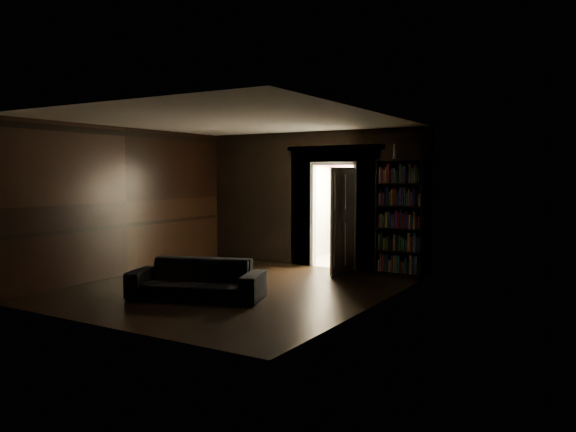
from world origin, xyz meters
name	(u,v)px	position (x,y,z in m)	size (l,w,h in m)	color
ground	(233,289)	(0.00, 0.00, 0.00)	(5.50, 5.50, 0.00)	black
room_walls	(267,187)	(-0.01, 1.07, 1.68)	(5.02, 5.61, 2.84)	black
kitchen_alcove	(356,206)	(0.50, 3.87, 1.21)	(2.20, 1.80, 2.60)	#B7B0A0
sofa	(197,273)	(-0.05, -0.88, 0.40)	(2.06, 0.89, 0.79)	black
bookshelf	(401,218)	(2.00, 2.55, 1.10)	(0.90, 0.32, 2.20)	black
refrigerator	(364,223)	(0.60, 4.11, 0.82)	(0.74, 0.68, 1.65)	white
door	(343,220)	(0.92, 2.31, 1.02)	(0.85, 0.05, 2.05)	white
figurine	(395,152)	(1.88, 2.52, 2.34)	(0.09, 0.09, 0.28)	silver
bottles	(363,181)	(0.58, 4.08, 1.77)	(0.59, 0.07, 0.24)	black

